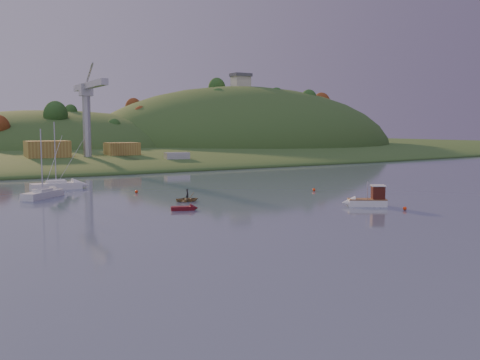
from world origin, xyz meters
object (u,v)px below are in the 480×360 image
red_tender (188,208)px  sailboat_near (43,194)px  canoe (187,199)px  fishing_boat (364,200)px  sailboat_far (56,185)px

red_tender → sailboat_near: bearing=142.1°
canoe → fishing_boat: bearing=-124.3°
fishing_boat → red_tender: size_ratio=1.63×
red_tender → fishing_boat: bearing=-2.4°
fishing_boat → sailboat_far: (-32.51, 41.99, -0.10)m
fishing_boat → red_tender: (-22.50, 9.08, -0.61)m
sailboat_far → canoe: sailboat_far is taller
sailboat_far → fishing_boat: bearing=-52.4°
sailboat_near → sailboat_far: size_ratio=0.90×
fishing_boat → canoe: bearing=-8.7°
sailboat_far → red_tender: size_ratio=3.12×
sailboat_far → canoe: size_ratio=3.56×
sailboat_near → canoe: 22.96m
sailboat_near → sailboat_far: bearing=24.9°
fishing_boat → sailboat_near: 48.24m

